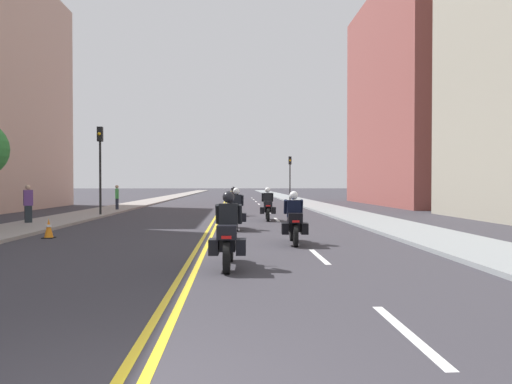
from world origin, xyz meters
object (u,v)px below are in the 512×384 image
motorcycle_1 (294,222)px  pedestrian_1 (117,198)px  traffic_light_far (290,170)px  motorcycle_4 (233,204)px  traffic_cone_2 (49,228)px  motorcycle_2 (236,213)px  traffic_light_near (100,155)px  pedestrian_0 (28,204)px  motorcycle_0 (228,237)px  motorcycle_3 (268,207)px

motorcycle_1 → pedestrian_1: (-9.51, 17.35, 0.23)m
traffic_light_far → motorcycle_4: bearing=-105.2°
traffic_cone_2 → traffic_light_far: traffic_light_far is taller
motorcycle_2 → traffic_light_near: traffic_light_near is taller
motorcycle_1 → pedestrian_0: 12.76m
motorcycle_0 → traffic_light_near: bearing=116.2°
motorcycle_4 → traffic_light_near: bearing=-173.7°
pedestrian_0 → motorcycle_2: bearing=-46.8°
pedestrian_0 → pedestrian_1: pedestrian_0 is taller
motorcycle_3 → traffic_cone_2: 10.54m
motorcycle_4 → traffic_light_near: size_ratio=0.44×
motorcycle_3 → motorcycle_4: (-1.70, 3.66, 0.00)m
motorcycle_2 → traffic_light_near: (-7.44, 7.77, 2.71)m
traffic_light_far → motorcycle_2: bearing=-100.7°
motorcycle_1 → motorcycle_2: bearing=113.6°
motorcycle_2 → pedestrian_1: (-7.80, 12.86, 0.22)m
traffic_cone_2 → motorcycle_1: bearing=-13.6°
pedestrian_1 → motorcycle_4: bearing=-135.9°
motorcycle_3 → traffic_cone_2: size_ratio=3.36×
motorcycle_1 → motorcycle_4: size_ratio=1.00×
motorcycle_4 → pedestrian_0: size_ratio=1.23×
motorcycle_1 → pedestrian_0: pedestrian_0 is taller
motorcycle_3 → traffic_light_far: 24.77m
motorcycle_0 → traffic_cone_2: size_ratio=3.34×
motorcycle_0 → motorcycle_1: (1.89, 3.90, -0.01)m
motorcycle_3 → traffic_light_near: bearing=162.2°
pedestrian_1 → traffic_light_far: bearing=-54.3°
motorcycle_2 → pedestrian_1: bearing=121.2°
traffic_light_near → pedestrian_1: (-0.36, 5.09, -2.50)m
pedestrian_0 → motorcycle_4: bearing=1.5°
motorcycle_2 → motorcycle_4: motorcycle_2 is taller
motorcycle_0 → traffic_light_far: (5.65, 37.28, 2.49)m
motorcycle_3 → pedestrian_1: 12.50m
motorcycle_0 → traffic_light_far: 37.79m
traffic_cone_2 → motorcycle_2: bearing=22.5°
motorcycle_1 → traffic_light_near: size_ratio=0.44×
traffic_light_near → pedestrian_1: bearing=94.1°
motorcycle_4 → traffic_light_near: 7.79m
traffic_cone_2 → pedestrian_1: bearing=95.9°
traffic_light_far → traffic_cone_2: bearing=-110.4°
motorcycle_3 → traffic_light_far: (3.92, 24.33, 2.49)m
traffic_cone_2 → traffic_light_far: size_ratio=0.14×
traffic_cone_2 → pedestrian_1: (-1.59, 15.43, 0.56)m
traffic_cone_2 → pedestrian_1: size_ratio=0.38×
motorcycle_0 → motorcycle_4: (0.02, 16.62, 0.00)m
motorcycle_3 → pedestrian_0: 10.78m
motorcycle_0 → motorcycle_2: motorcycle_0 is taller
motorcycle_1 → motorcycle_4: motorcycle_4 is taller
motorcycle_0 → pedestrian_1: bearing=111.7°
motorcycle_2 → pedestrian_0: size_ratio=1.25×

